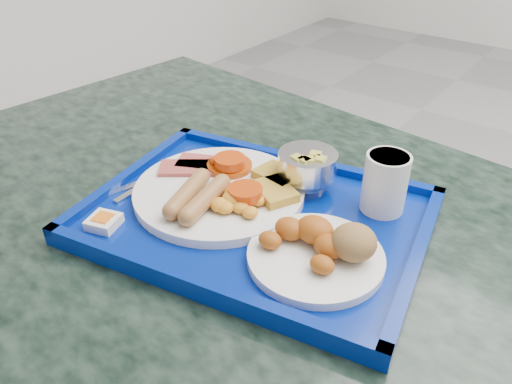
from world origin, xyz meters
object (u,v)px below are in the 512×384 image
Objects in this scene: fruit_bowl at (307,165)px; tray at (256,218)px; main_plate at (222,189)px; table at (238,314)px; bread_plate at (321,249)px; juice_cup at (385,181)px.

tray is at bearing -100.22° from fruit_bowl.
tray is 2.05× the size of main_plate.
table is at bearing -18.44° from main_plate.
bread_plate is at bearing -12.90° from tray.
table is at bearing -115.66° from fruit_bowl.
main_plate is 0.25m from juice_cup.
fruit_bowl is 0.13m from juice_cup.
tray is at bearing 167.10° from bread_plate.
fruit_bowl is (0.09, 0.10, 0.03)m from main_plate.
fruit_bowl reaches higher than bread_plate.
juice_cup reaches higher than bread_plate.
tray is 0.14m from bread_plate.
bread_plate is at bearing -10.21° from main_plate.
juice_cup reaches higher than main_plate.
bread_plate is at bearing -51.33° from fruit_bowl.
bread_plate is (0.17, -0.02, 0.25)m from table.
bread_plate is 1.98× the size of juice_cup.
fruit_bowl is 1.03× the size of juice_cup.
juice_cup is at bearing 41.85° from tray.
table is at bearing -143.15° from juice_cup.
juice_cup is (0.01, 0.16, 0.03)m from bread_plate.
fruit_bowl is at bearing 48.28° from main_plate.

